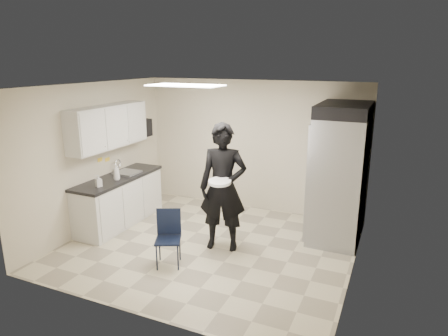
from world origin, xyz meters
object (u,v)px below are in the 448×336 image
at_px(lower_counter, 120,201).
at_px(commercial_fridge, 340,178).
at_px(man_tuxedo, 223,188).
at_px(folding_chair, 168,240).

xyz_separation_m(lower_counter, commercial_fridge, (3.78, 1.07, 0.62)).
bearing_deg(lower_counter, man_tuxedo, -3.43).
height_order(lower_counter, folding_chair, lower_counter).
xyz_separation_m(lower_counter, man_tuxedo, (2.17, -0.13, 0.60)).
distance_m(commercial_fridge, man_tuxedo, 2.01).
height_order(commercial_fridge, man_tuxedo, commercial_fridge).
xyz_separation_m(commercial_fridge, folding_chair, (-2.11, -2.08, -0.64)).
distance_m(folding_chair, man_tuxedo, 1.18).
xyz_separation_m(folding_chair, man_tuxedo, (0.50, 0.88, 0.62)).
bearing_deg(folding_chair, lower_counter, 123.97).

